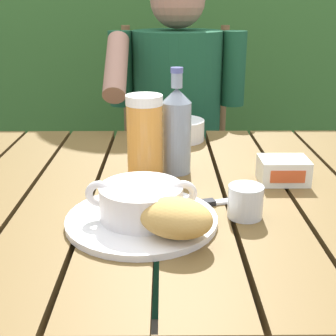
% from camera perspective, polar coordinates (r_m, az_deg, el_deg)
% --- Properties ---
extents(dining_table, '(1.24, 0.94, 0.73)m').
position_cam_1_polar(dining_table, '(1.04, 2.68, -7.09)').
color(dining_table, brown).
rests_on(dining_table, ground_plane).
extents(hedge_backdrop, '(3.24, 0.77, 2.29)m').
position_cam_1_polar(hedge_backdrop, '(2.64, 0.51, 16.15)').
color(hedge_backdrop, '#326028').
rests_on(hedge_backdrop, ground_plane).
extents(chair_near_diner, '(0.45, 0.44, 1.02)m').
position_cam_1_polar(chair_near_diner, '(1.94, 0.93, 1.02)').
color(chair_near_diner, brown).
rests_on(chair_near_diner, ground_plane).
extents(person_eating, '(0.48, 0.47, 1.23)m').
position_cam_1_polar(person_eating, '(1.68, 1.04, 6.40)').
color(person_eating, '#194C2F').
rests_on(person_eating, ground_plane).
extents(serving_plate, '(0.28, 0.28, 0.01)m').
position_cam_1_polar(serving_plate, '(0.85, -3.27, -6.37)').
color(serving_plate, white).
rests_on(serving_plate, dining_table).
extents(soup_bowl, '(0.20, 0.15, 0.07)m').
position_cam_1_polar(soup_bowl, '(0.83, -3.32, -4.04)').
color(soup_bowl, white).
rests_on(soup_bowl, serving_plate).
extents(bread_roll, '(0.16, 0.14, 0.06)m').
position_cam_1_polar(bread_roll, '(0.77, 0.95, -6.13)').
color(bread_roll, tan).
rests_on(bread_roll, serving_plate).
extents(beer_glass, '(0.08, 0.08, 0.19)m').
position_cam_1_polar(beer_glass, '(1.03, -2.89, 3.82)').
color(beer_glass, orange).
rests_on(beer_glass, dining_table).
extents(beer_bottle, '(0.07, 0.07, 0.25)m').
position_cam_1_polar(beer_bottle, '(1.07, 1.06, 4.80)').
color(beer_bottle, gray).
rests_on(beer_bottle, dining_table).
extents(water_glass_small, '(0.07, 0.07, 0.06)m').
position_cam_1_polar(water_glass_small, '(0.87, 9.54, -4.10)').
color(water_glass_small, silver).
rests_on(water_glass_small, dining_table).
extents(butter_tub, '(0.11, 0.08, 0.05)m').
position_cam_1_polar(butter_tub, '(1.06, 14.06, -0.28)').
color(butter_tub, white).
rests_on(butter_tub, dining_table).
extents(table_knife, '(0.17, 0.06, 0.01)m').
position_cam_1_polar(table_knife, '(0.93, 5.57, -4.24)').
color(table_knife, silver).
rests_on(table_knife, dining_table).
extents(diner_bowl, '(0.14, 0.14, 0.06)m').
position_cam_1_polar(diner_bowl, '(1.35, 1.55, 4.72)').
color(diner_bowl, white).
rests_on(diner_bowl, dining_table).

